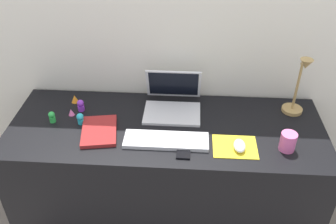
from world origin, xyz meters
name	(u,v)px	position (x,y,z in m)	size (l,w,h in m)	color
ground_plane	(166,220)	(0.00, 0.00, 0.00)	(6.00, 6.00, 0.00)	slate
back_wall	(170,78)	(0.00, 0.35, 0.83)	(2.82, 0.05, 1.65)	silver
desk	(166,178)	(0.00, 0.00, 0.37)	(1.62, 0.61, 0.74)	black
laptop	(173,100)	(0.02, 0.17, 0.79)	(0.30, 0.28, 0.21)	silver
keyboard	(166,140)	(0.01, -0.13, 0.75)	(0.41, 0.13, 0.02)	silver
mousepad	(235,147)	(0.34, -0.14, 0.74)	(0.21, 0.17, 0.00)	yellow
mouse	(239,146)	(0.36, -0.16, 0.76)	(0.06, 0.10, 0.03)	silver
cell_phone	(184,150)	(0.10, -0.18, 0.74)	(0.06, 0.13, 0.01)	black
desk_lamp	(298,88)	(0.67, 0.16, 0.90)	(0.11, 0.14, 0.34)	#A5844C
notebook_pad	(99,131)	(-0.33, -0.08, 0.75)	(0.17, 0.24, 0.02)	maroon
coffee_mug	(288,142)	(0.58, -0.14, 0.79)	(0.08, 0.08, 0.09)	pink
toy_figurine_purple	(81,105)	(-0.47, 0.11, 0.77)	(0.04, 0.04, 0.07)	purple
toy_figurine_cyan	(80,118)	(-0.44, -0.01, 0.77)	(0.04, 0.04, 0.06)	#28B7CC
toy_figurine_pink	(71,112)	(-0.51, 0.07, 0.76)	(0.03, 0.03, 0.04)	pink
toy_figurine_green	(52,117)	(-0.59, 0.00, 0.77)	(0.03, 0.03, 0.06)	green
toy_figurine_orange	(75,99)	(-0.53, 0.19, 0.76)	(0.04, 0.04, 0.04)	orange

